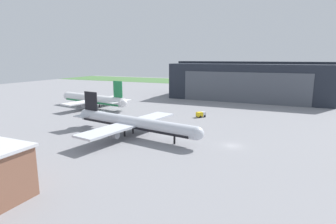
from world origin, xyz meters
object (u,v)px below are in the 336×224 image
(airliner_far_right, at_px, (93,99))
(maintenance_hangar, at_px, (249,81))
(stair_truck, at_px, (201,114))
(airliner_near_left, at_px, (133,123))

(airliner_far_right, bearing_deg, maintenance_hangar, 44.73)
(maintenance_hangar, xyz_separation_m, airliner_far_right, (-61.01, -60.43, -6.02))
(stair_truck, bearing_deg, airliner_near_left, -107.81)
(maintenance_hangar, height_order, stair_truck, maintenance_hangar)
(maintenance_hangar, bearing_deg, stair_truck, -98.84)
(maintenance_hangar, distance_m, stair_truck, 61.23)
(maintenance_hangar, relative_size, airliner_near_left, 1.83)
(airliner_far_right, height_order, stair_truck, airliner_far_right)
(airliner_near_left, bearing_deg, maintenance_hangar, 77.88)
(airliner_near_left, xyz_separation_m, airliner_far_right, (-41.02, 32.66, 0.02))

